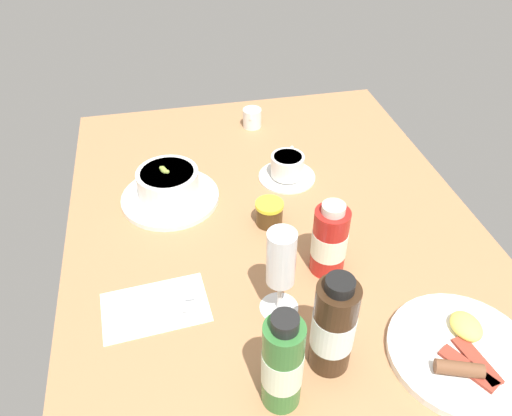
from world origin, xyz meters
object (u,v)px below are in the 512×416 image
object	(u,v)px
wine_glass	(281,263)
sauce_bottle_green	(282,364)
porridge_bowl	(169,187)
sauce_bottle_red	(330,241)
sauce_bottle_brown	(333,327)
breakfast_plate	(462,352)
jam_jar	(269,213)
creamer_jug	(252,118)
coffee_cup	(287,168)
cutlery_setting	(158,306)

from	to	relation	value
wine_glass	sauce_bottle_green	size ratio (longest dim) A/B	0.94
porridge_bowl	sauce_bottle_red	size ratio (longest dim) A/B	1.40
wine_glass	sauce_bottle_brown	xyz separation A→B (cm)	(11.69, 5.02, -2.50)
breakfast_plate	jam_jar	bearing A→B (deg)	-148.95
creamer_jug	jam_jar	distance (cm)	39.47
wine_glass	sauce_bottle_red	world-z (taller)	wine_glass
wine_glass	breakfast_plate	distance (cm)	31.56
porridge_bowl	sauce_bottle_brown	bearing A→B (deg)	24.74
sauce_bottle_brown	breakfast_plate	xyz separation A→B (cm)	(3.41, 20.79, -7.59)
porridge_bowl	breakfast_plate	distance (cm)	64.56
coffee_cup	wine_glass	bearing A→B (deg)	-16.70
wine_glass	sauce_bottle_red	bearing A→B (deg)	124.16
creamer_jug	sauce_bottle_red	size ratio (longest dim) A/B	0.39
creamer_jug	breakfast_plate	xyz separation A→B (cm)	(76.46, 18.02, -1.66)
coffee_cup	sauce_bottle_brown	world-z (taller)	sauce_bottle_brown
jam_jar	cutlery_setting	bearing A→B (deg)	-53.29
porridge_bowl	creamer_jug	world-z (taller)	porridge_bowl
coffee_cup	cutlery_setting	bearing A→B (deg)	-44.07
jam_jar	coffee_cup	bearing A→B (deg)	152.53
creamer_jug	breakfast_plate	size ratio (longest dim) A/B	0.25
jam_jar	sauce_bottle_brown	world-z (taller)	sauce_bottle_brown
sauce_bottle_red	cutlery_setting	bearing A→B (deg)	-84.45
porridge_bowl	sauce_bottle_red	world-z (taller)	sauce_bottle_red
coffee_cup	sauce_bottle_green	distance (cm)	55.33
wine_glass	sauce_bottle_red	xyz separation A→B (cm)	(-7.44, 10.96, -4.07)
creamer_jug	sauce_bottle_red	bearing A→B (deg)	3.36
creamer_jug	sauce_bottle_green	xyz separation A→B (cm)	(77.45, -11.54, 5.81)
creamer_jug	sauce_bottle_red	xyz separation A→B (cm)	(53.92, 3.17, 4.36)
sauce_bottle_red	sauce_bottle_green	distance (cm)	27.78
porridge_bowl	wine_glass	distance (cm)	38.32
cutlery_setting	creamer_jug	world-z (taller)	creamer_jug
breakfast_plate	sauce_bottle_brown	bearing A→B (deg)	-99.31
creamer_jug	wine_glass	xyz separation A→B (cm)	(61.36, -7.79, 8.43)
porridge_bowl	creamer_jug	size ratio (longest dim) A/B	3.62
porridge_bowl	breakfast_plate	xyz separation A→B (cm)	(49.09, 41.84, -2.59)
porridge_bowl	sauce_bottle_brown	xyz separation A→B (cm)	(45.68, 21.05, 5.00)
coffee_cup	jam_jar	world-z (taller)	coffee_cup
breakfast_plate	sauce_bottle_red	bearing A→B (deg)	-146.61
porridge_bowl	sauce_bottle_green	bearing A→B (deg)	13.78
coffee_cup	creamer_jug	xyz separation A→B (cm)	(-24.45, -3.28, -0.05)
coffee_cup	jam_jar	bearing A→B (deg)	-27.47
cutlery_setting	sauce_bottle_red	distance (cm)	32.22
sauce_bottle_green	sauce_bottle_brown	bearing A→B (deg)	116.67
porridge_bowl	jam_jar	bearing A→B (deg)	58.60
wine_glass	coffee_cup	bearing A→B (deg)	163.30
jam_jar	creamer_jug	bearing A→B (deg)	173.60
jam_jar	sauce_bottle_brown	xyz separation A→B (cm)	(33.83, 1.63, 5.90)
coffee_cup	creamer_jug	size ratio (longest dim) A/B	2.24
porridge_bowl	wine_glass	world-z (taller)	wine_glass
coffee_cup	wine_glass	xyz separation A→B (cm)	(36.90, -11.07, 8.38)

